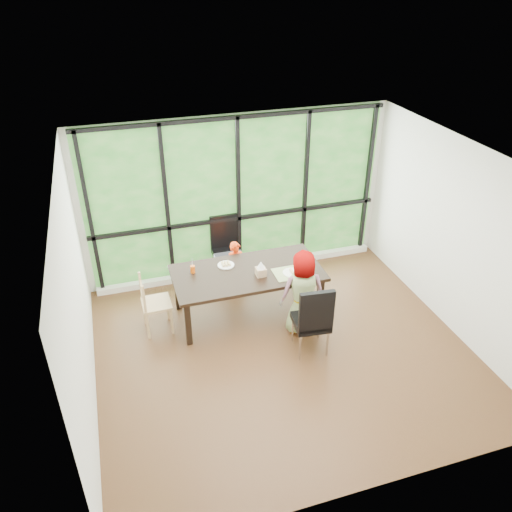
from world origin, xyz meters
name	(u,v)px	position (x,y,z in m)	size (l,w,h in m)	color
ground	(283,350)	(0.00, 0.00, 0.00)	(5.00, 5.00, 0.00)	black
back_wall	(238,197)	(0.00, 2.25, 1.35)	(5.00, 5.00, 0.00)	silver
foliage_backdrop	(238,197)	(0.00, 2.23, 1.35)	(4.80, 0.02, 2.65)	#1A521A
window_mullions	(239,198)	(0.00, 2.19, 1.35)	(4.80, 0.06, 2.65)	black
window_sill	(241,268)	(0.00, 2.15, 0.05)	(4.80, 0.12, 0.10)	silver
dining_table	(248,293)	(-0.22, 0.96, 0.38)	(2.17, 1.06, 0.75)	black
chair_window_leather	(227,250)	(-0.26, 2.01, 0.54)	(0.46, 0.46, 1.08)	black
chair_interior_leather	(311,317)	(0.36, -0.07, 0.54)	(0.46, 0.46, 1.08)	black
chair_end_beech	(156,303)	(-1.57, 0.99, 0.45)	(0.42, 0.40, 0.90)	tan
child_toddler	(236,267)	(-0.22, 1.60, 0.44)	(0.32, 0.21, 0.88)	red
child_older	(303,292)	(0.42, 0.37, 0.64)	(0.63, 0.41, 1.28)	slate
placemat	(291,273)	(0.37, 0.73, 0.75)	(0.50, 0.37, 0.01)	tan
plate_far	(226,265)	(-0.48, 1.21, 0.76)	(0.25, 0.25, 0.02)	white
plate_near	(292,273)	(0.37, 0.72, 0.76)	(0.26, 0.26, 0.02)	white
orange_cup	(193,269)	(-0.98, 1.17, 0.81)	(0.07, 0.07, 0.11)	#DF560D
green_cup	(311,269)	(0.65, 0.67, 0.81)	(0.07, 0.07, 0.12)	green
white_mug	(310,256)	(0.79, 1.03, 0.79)	(0.08, 0.08, 0.08)	white
tissue_box	(261,272)	(-0.07, 0.81, 0.81)	(0.14, 0.14, 0.12)	tan
crepe_rolls_far	(226,264)	(-0.48, 1.21, 0.78)	(0.15, 0.12, 0.04)	tan
crepe_rolls_near	(292,271)	(0.37, 0.72, 0.78)	(0.05, 0.12, 0.04)	tan
straw_white	(192,264)	(-0.98, 1.17, 0.90)	(0.01, 0.01, 0.20)	white
straw_pink	(311,263)	(0.65, 0.67, 0.91)	(0.01, 0.01, 0.20)	pink
tissue	(261,265)	(-0.07, 0.81, 0.92)	(0.12, 0.12, 0.11)	white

